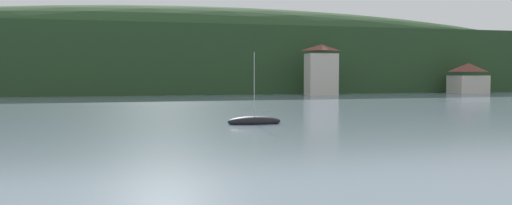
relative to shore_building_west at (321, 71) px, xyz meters
The scene contains 4 objects.
wooded_hillside 47.27m from the shore_building_west, 116.28° to the left, with size 352.00×62.23×33.92m.
shore_building_west is the anchor object (origin of this frame).
shore_building_westcentral 32.67m from the shore_building_west, ahead, with size 7.05×5.33×6.19m.
sailboat_far_3 58.93m from the shore_building_west, 117.54° to the right, with size 4.46×1.46×6.08m.
Camera 1 is at (-6.03, 25.73, 4.12)m, focal length 37.96 mm.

